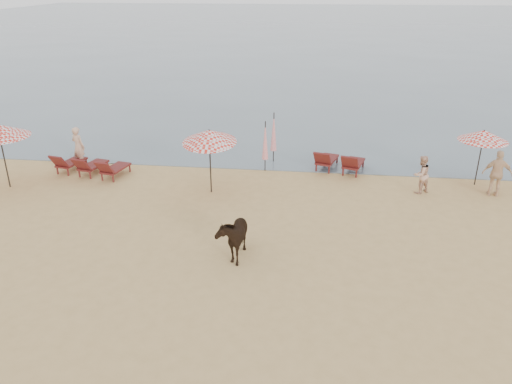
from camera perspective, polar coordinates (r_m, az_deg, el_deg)
ground at (r=13.98m, az=-2.50°, el=-12.37°), size 120.00×120.00×0.00m
sea at (r=91.54m, az=5.91°, el=18.34°), size 160.00×140.00×0.06m
lounger_cluster_left at (r=23.31m, az=-18.47°, el=2.93°), size 3.33×2.37×0.66m
lounger_cluster_right at (r=22.83m, az=9.46°, el=3.50°), size 2.42×2.37×0.70m
umbrella_open_left_b at (r=19.78m, az=-5.37°, el=6.36°), size 2.16×2.20×2.75m
umbrella_open_right at (r=22.50m, az=24.58°, el=5.89°), size 1.98×1.98×2.42m
umbrella_closed_left at (r=22.29m, az=1.06°, el=5.89°), size 0.28×0.28×2.32m
umbrella_closed_right at (r=23.39m, az=2.04°, el=6.87°), size 0.29×0.29×2.41m
cow at (r=15.63m, az=-2.65°, el=-4.92°), size 0.83×1.78×1.50m
beachgoer_left at (r=24.44m, az=-19.63°, el=4.90°), size 0.80×0.67×1.88m
beachgoer_right_a at (r=21.24m, az=18.36°, el=1.92°), size 0.98×0.94×1.59m
beachgoer_right_b at (r=22.02m, az=25.85°, el=1.92°), size 1.17×0.61×1.91m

